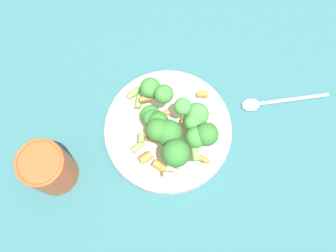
# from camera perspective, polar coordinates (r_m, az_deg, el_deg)

# --- Properties ---
(ground_plane) EXTENTS (3.00, 3.00, 0.00)m
(ground_plane) POSITION_cam_1_polar(r_m,az_deg,el_deg) (0.77, 0.00, -1.13)
(ground_plane) COLOR #2D6066
(bowl) EXTENTS (0.24, 0.24, 0.04)m
(bowl) POSITION_cam_1_polar(r_m,az_deg,el_deg) (0.75, 0.00, -0.71)
(bowl) COLOR beige
(bowl) RESTS_ON ground_plane
(pasta_salad) EXTENTS (0.18, 0.16, 0.10)m
(pasta_salad) POSITION_cam_1_polar(r_m,az_deg,el_deg) (0.68, 0.89, 0.02)
(pasta_salad) COLOR #8CB766
(pasta_salad) RESTS_ON bowl
(cup) EXTENTS (0.08, 0.08, 0.11)m
(cup) POSITION_cam_1_polar(r_m,az_deg,el_deg) (0.73, -16.97, -5.89)
(cup) COLOR #CC4C23
(cup) RESTS_ON ground_plane
(spoon) EXTENTS (0.03, 0.18, 0.01)m
(spoon) POSITION_cam_1_polar(r_m,az_deg,el_deg) (0.81, 14.45, 3.34)
(spoon) COLOR silver
(spoon) RESTS_ON ground_plane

